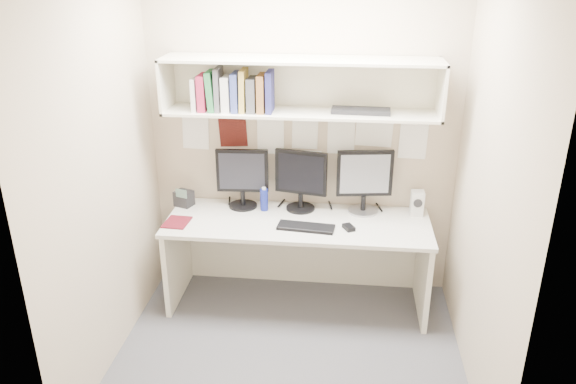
# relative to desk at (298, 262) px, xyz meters

# --- Properties ---
(floor) EXTENTS (2.40, 2.00, 0.01)m
(floor) POSITION_rel_desk_xyz_m (0.00, -0.65, -0.37)
(floor) COLOR #49494E
(floor) RESTS_ON ground
(wall_back) EXTENTS (2.40, 0.02, 2.60)m
(wall_back) POSITION_rel_desk_xyz_m (0.00, 0.35, 0.93)
(wall_back) COLOR tan
(wall_back) RESTS_ON ground
(wall_front) EXTENTS (2.40, 0.02, 2.60)m
(wall_front) POSITION_rel_desk_xyz_m (0.00, -1.65, 0.93)
(wall_front) COLOR tan
(wall_front) RESTS_ON ground
(wall_left) EXTENTS (0.02, 2.00, 2.60)m
(wall_left) POSITION_rel_desk_xyz_m (-1.20, -0.65, 0.93)
(wall_left) COLOR tan
(wall_left) RESTS_ON ground
(wall_right) EXTENTS (0.02, 2.00, 2.60)m
(wall_right) POSITION_rel_desk_xyz_m (1.20, -0.65, 0.93)
(wall_right) COLOR tan
(wall_right) RESTS_ON ground
(desk) EXTENTS (2.00, 0.70, 0.73)m
(desk) POSITION_rel_desk_xyz_m (0.00, 0.00, 0.00)
(desk) COLOR beige
(desk) RESTS_ON floor
(overhead_hutch) EXTENTS (2.00, 0.38, 0.40)m
(overhead_hutch) POSITION_rel_desk_xyz_m (0.00, 0.21, 1.35)
(overhead_hutch) COLOR silver
(overhead_hutch) RESTS_ON wall_back
(pinned_papers) EXTENTS (1.92, 0.01, 0.48)m
(pinned_papers) POSITION_rel_desk_xyz_m (0.00, 0.34, 0.88)
(pinned_papers) COLOR white
(pinned_papers) RESTS_ON wall_back
(monitor_left) EXTENTS (0.41, 0.22, 0.48)m
(monitor_left) POSITION_rel_desk_xyz_m (-0.46, 0.22, 0.62)
(monitor_left) COLOR black
(monitor_left) RESTS_ON desk
(monitor_center) EXTENTS (0.41, 0.23, 0.48)m
(monitor_center) POSITION_rel_desk_xyz_m (0.00, 0.22, 0.62)
(monitor_center) COLOR black
(monitor_center) RESTS_ON desk
(monitor_right) EXTENTS (0.43, 0.24, 0.50)m
(monitor_right) POSITION_rel_desk_xyz_m (0.49, 0.22, 0.63)
(monitor_right) COLOR #A5A5AA
(monitor_right) RESTS_ON desk
(keyboard) EXTENTS (0.43, 0.19, 0.02)m
(keyboard) POSITION_rel_desk_xyz_m (0.07, -0.13, 0.37)
(keyboard) COLOR black
(keyboard) RESTS_ON desk
(mouse) EXTENTS (0.10, 0.12, 0.03)m
(mouse) POSITION_rel_desk_xyz_m (0.38, -0.11, 0.38)
(mouse) COLOR black
(mouse) RESTS_ON desk
(speaker) EXTENTS (0.10, 0.10, 0.19)m
(speaker) POSITION_rel_desk_xyz_m (0.90, 0.21, 0.46)
(speaker) COLOR silver
(speaker) RESTS_ON desk
(blue_bottle) EXTENTS (0.06, 0.06, 0.19)m
(blue_bottle) POSITION_rel_desk_xyz_m (-0.28, 0.16, 0.46)
(blue_bottle) COLOR navy
(blue_bottle) RESTS_ON desk
(maroon_notebook) EXTENTS (0.19, 0.23, 0.01)m
(maroon_notebook) POSITION_rel_desk_xyz_m (-0.90, -0.14, 0.37)
(maroon_notebook) COLOR #500D16
(maroon_notebook) RESTS_ON desk
(desk_phone) EXTENTS (0.16, 0.16, 0.16)m
(desk_phone) POSITION_rel_desk_xyz_m (-0.94, 0.18, 0.43)
(desk_phone) COLOR black
(desk_phone) RESTS_ON desk
(book_stack) EXTENTS (0.58, 0.19, 0.31)m
(book_stack) POSITION_rel_desk_xyz_m (-0.48, 0.11, 1.31)
(book_stack) COLOR beige
(book_stack) RESTS_ON overhead_hutch
(hutch_tray) EXTENTS (0.43, 0.18, 0.03)m
(hutch_tray) POSITION_rel_desk_xyz_m (0.44, 0.15, 1.19)
(hutch_tray) COLOR black
(hutch_tray) RESTS_ON overhead_hutch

